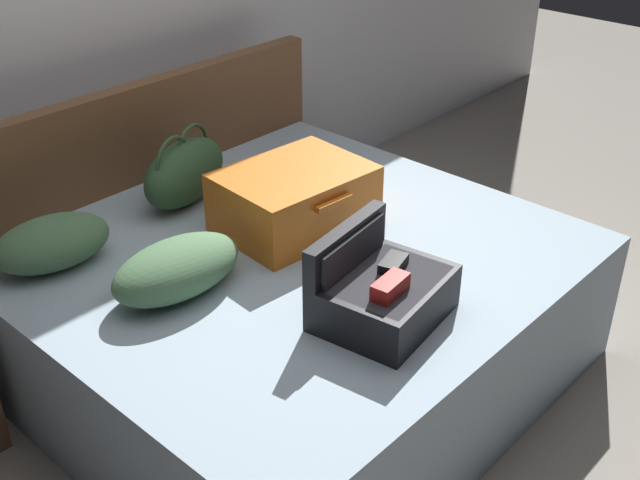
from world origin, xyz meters
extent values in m
plane|color=gray|center=(0.00, 0.00, 0.00)|extent=(12.00, 12.00, 0.00)
cube|color=#99ADBC|center=(0.00, 0.40, 0.28)|extent=(1.93, 1.79, 0.56)
cube|color=brown|center=(0.00, 1.33, 0.49)|extent=(1.97, 0.08, 0.99)
cube|color=#D16619|center=(0.14, 0.53, 0.65)|extent=(0.60, 0.47, 0.19)
cube|color=#28282D|center=(0.14, 0.53, 0.68)|extent=(0.53, 0.41, 0.13)
cube|color=#1E33A5|center=(0.04, 0.49, 0.76)|extent=(0.10, 0.10, 0.04)
cube|color=#D16619|center=(0.14, 0.53, 0.77)|extent=(0.60, 0.47, 0.06)
cube|color=#D16619|center=(0.12, 0.31, 0.75)|extent=(0.17, 0.04, 0.02)
cube|color=black|center=(-0.10, -0.14, 0.64)|extent=(0.46, 0.36, 0.16)
cube|color=#28282D|center=(-0.10, -0.14, 0.66)|extent=(0.41, 0.31, 0.11)
cube|color=#B21E19|center=(-0.17, -0.19, 0.74)|extent=(0.15, 0.08, 0.06)
cube|color=black|center=(-0.05, -0.10, 0.73)|extent=(0.13, 0.09, 0.04)
cube|color=black|center=(-0.13, 0.03, 0.71)|extent=(0.43, 0.11, 0.30)
cube|color=#28282D|center=(-0.13, 0.00, 0.71)|extent=(0.36, 0.06, 0.25)
ellipsoid|color=#2D4C2D|center=(-0.01, 1.02, 0.69)|extent=(0.52, 0.35, 0.26)
torus|color=#2D4C2D|center=(-0.08, 1.00, 0.76)|extent=(0.22, 0.08, 0.23)
torus|color=#2D4C2D|center=(0.06, 1.04, 0.76)|extent=(0.22, 0.08, 0.23)
ellipsoid|color=#4C724C|center=(-0.66, 0.97, 0.65)|extent=(0.47, 0.33, 0.19)
ellipsoid|color=#4C724C|center=(-0.46, 0.51, 0.65)|extent=(0.50, 0.30, 0.18)
camera|label=1|loc=(-1.83, -1.42, 2.10)|focal=44.68mm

